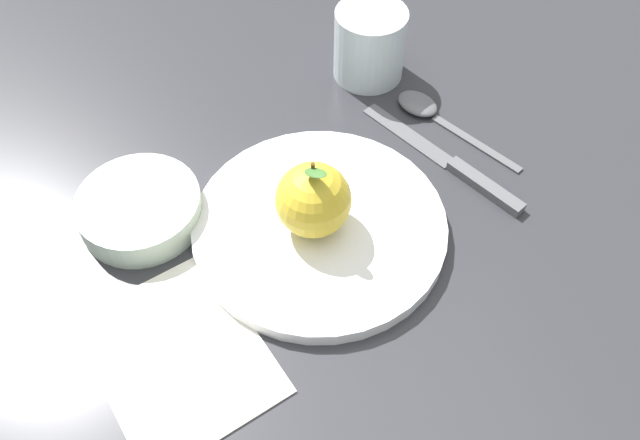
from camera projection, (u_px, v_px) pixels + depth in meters
ground_plane at (341, 226)px, 0.62m from camera, size 2.40×2.40×0.00m
dinner_plate at (320, 227)px, 0.61m from camera, size 0.24×0.24×0.01m
apple at (312, 198)px, 0.58m from camera, size 0.07×0.07×0.08m
side_bowl at (139, 207)px, 0.62m from camera, size 0.12×0.12×0.03m
cup at (370, 41)px, 0.73m from camera, size 0.08×0.08×0.08m
knife at (454, 165)px, 0.67m from camera, size 0.19×0.10×0.01m
spoon at (429, 111)px, 0.71m from camera, size 0.15×0.09×0.01m
linen_napkin at (179, 355)px, 0.54m from camera, size 0.19×0.17×0.00m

